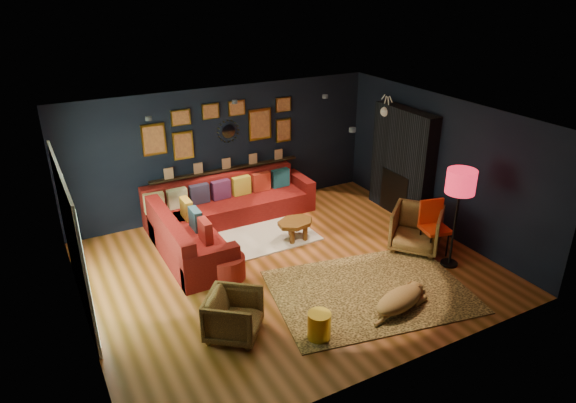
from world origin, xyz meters
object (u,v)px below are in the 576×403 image
coffee_table (295,224)px  orange_chair (433,222)px  armchair_left (234,313)px  gold_stool (319,326)px  sectional (215,218)px  armchair_right (417,227)px  pouf (228,267)px  floor_lamp (461,186)px  dog (400,297)px

coffee_table → orange_chair: bearing=-38.2°
armchair_left → gold_stool: 1.18m
sectional → orange_chair: bearing=-38.3°
armchair_right → coffee_table: bearing=-166.7°
coffee_table → orange_chair: orange_chair is taller
armchair_left → orange_chair: bearing=-44.2°
pouf → coffee_table: bearing=21.7°
sectional → coffee_table: sectional is taller
floor_lamp → armchair_right: bearing=100.8°
armchair_right → sectional: bearing=-167.4°
pouf → floor_lamp: floor_lamp is taller
orange_chair → dog: size_ratio=0.75×
gold_stool → pouf: bearing=104.8°
pouf → dog: size_ratio=0.45×
gold_stool → dog: 1.40m
sectional → armchair_right: size_ratio=3.93×
sectional → gold_stool: size_ratio=8.40×
armchair_left → dog: 2.47m
orange_chair → dog: bearing=-133.5°
sectional → pouf: sectional is taller
sectional → gold_stool: (0.11, -3.60, -0.12)m
coffee_table → pouf: bearing=-158.3°
gold_stool → orange_chair: orange_chair is taller
coffee_table → gold_stool: (-1.10, -2.64, -0.12)m
coffee_table → dog: 2.66m
pouf → floor_lamp: (3.53, -1.40, 1.25)m
sectional → dog: bearing=-67.3°
sectional → armchair_left: size_ratio=4.73×
armchair_right → orange_chair: bearing=0.6°
pouf → armchair_left: size_ratio=0.80×
armchair_right → orange_chair: (0.18, -0.21, 0.14)m
armchair_left → sectional: bearing=22.4°
armchair_left → dog: armchair_left is taller
floor_lamp → dog: floor_lamp is taller
pouf → dog: 2.77m
armchair_left → gold_stool: size_ratio=1.77×
armchair_left → floor_lamp: bearing=-51.5°
coffee_table → armchair_right: armchair_right is taller
coffee_table → floor_lamp: (1.90, -2.05, 1.15)m
armchair_left → gold_stool: (0.99, -0.61, -0.16)m
gold_stool → dog: bearing=-0.3°
gold_stool → sectional: bearing=91.8°
coffee_table → orange_chair: (1.94, -1.53, 0.25)m
gold_stool → floor_lamp: floor_lamp is taller
orange_chair → dog: (-1.64, -1.12, -0.35)m
sectional → coffee_table: (1.22, -0.96, -0.00)m
gold_stool → dog: (1.40, -0.01, 0.02)m
armchair_right → orange_chair: 0.31m
sectional → armchair_right: (2.97, -2.28, 0.11)m
gold_stool → floor_lamp: bearing=11.2°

